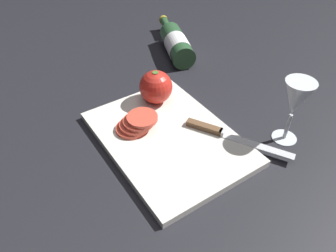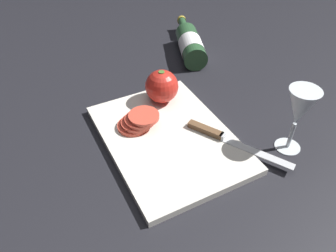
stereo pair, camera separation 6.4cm
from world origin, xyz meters
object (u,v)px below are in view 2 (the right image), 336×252
Objects in this scene: wine_bottle at (190,44)px; tomato_slice_stack_near at (138,121)px; knife at (217,135)px; whole_tomato at (162,86)px; wine_glass at (300,110)px.

tomato_slice_stack_near is (0.29, -0.32, -0.00)m from wine_bottle.
tomato_slice_stack_near reaches higher than knife.
wine_glass is at bearing 33.89° from whole_tomato.
whole_tomato is at bearing 125.49° from tomato_slice_stack_near.
knife is (0.19, 0.05, -0.04)m from whole_tomato.
knife is at bearing 14.78° from whole_tomato.
wine_glass is 0.69× the size of knife.
wine_glass is at bearing 53.90° from tomato_slice_stack_near.
wine_glass is 0.37m from tomato_slice_stack_near.
whole_tomato is at bearing -146.11° from wine_glass.
whole_tomato is 0.20m from knife.
wine_glass is at bearing -2.44° from wine_bottle.
wine_glass is 1.59× the size of tomato_slice_stack_near.
knife is 2.30× the size of tomato_slice_stack_near.
knife is at bearing -21.82° from wine_bottle.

